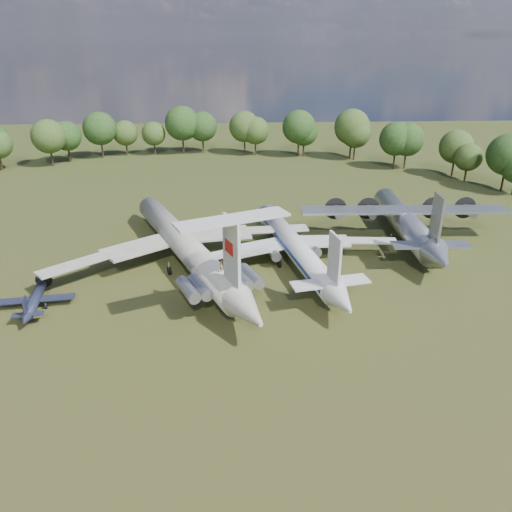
{
  "coord_description": "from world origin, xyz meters",
  "views": [
    {
      "loc": [
        9.46,
        -71.44,
        34.89
      ],
      "look_at": [
        12.78,
        -4.21,
        5.0
      ],
      "focal_mm": 35.0,
      "sensor_mm": 36.0,
      "label": 1
    }
  ],
  "objects_px": {
    "person_on_il62": "(221,266)",
    "small_prop_west": "(35,302)",
    "an12_transport": "(405,225)",
    "tu104_jet": "(294,250)",
    "il62_airliner": "(184,249)"
  },
  "relations": [
    {
      "from": "an12_transport",
      "to": "small_prop_west",
      "type": "bearing_deg",
      "value": -157.35
    },
    {
      "from": "il62_airliner",
      "to": "person_on_il62",
      "type": "bearing_deg",
      "value": -90.0
    },
    {
      "from": "tu104_jet",
      "to": "small_prop_west",
      "type": "distance_m",
      "value": 39.97
    },
    {
      "from": "tu104_jet",
      "to": "an12_transport",
      "type": "xyz_separation_m",
      "value": [
        21.59,
        9.32,
        0.41
      ]
    },
    {
      "from": "tu104_jet",
      "to": "small_prop_west",
      "type": "relative_size",
      "value": 3.39
    },
    {
      "from": "tu104_jet",
      "to": "small_prop_west",
      "type": "height_order",
      "value": "tu104_jet"
    },
    {
      "from": "il62_airliner",
      "to": "small_prop_west",
      "type": "relative_size",
      "value": 4.18
    },
    {
      "from": "small_prop_west",
      "to": "person_on_il62",
      "type": "height_order",
      "value": "person_on_il62"
    },
    {
      "from": "an12_transport",
      "to": "person_on_il62",
      "type": "relative_size",
      "value": 25.79
    },
    {
      "from": "tu104_jet",
      "to": "small_prop_west",
      "type": "xyz_separation_m",
      "value": [
        -37.64,
        -13.38,
        -1.36
      ]
    },
    {
      "from": "il62_airliner",
      "to": "small_prop_west",
      "type": "height_order",
      "value": "il62_airliner"
    },
    {
      "from": "small_prop_west",
      "to": "tu104_jet",
      "type": "bearing_deg",
      "value": 11.74
    },
    {
      "from": "an12_transport",
      "to": "person_on_il62",
      "type": "bearing_deg",
      "value": -142.3
    },
    {
      "from": "person_on_il62",
      "to": "small_prop_west",
      "type": "bearing_deg",
      "value": -46.64
    },
    {
      "from": "tu104_jet",
      "to": "small_prop_west",
      "type": "bearing_deg",
      "value": -171.62
    }
  ]
}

